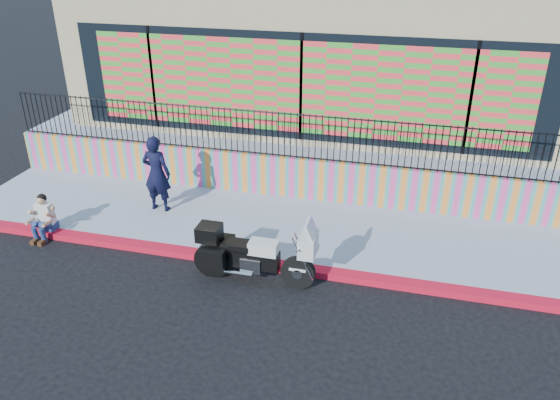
% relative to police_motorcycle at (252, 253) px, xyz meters
% --- Properties ---
extents(ground, '(90.00, 90.00, 0.00)m').
position_rel_police_motorcycle_xyz_m(ground, '(-0.06, 0.53, -0.66)').
color(ground, black).
rests_on(ground, ground).
extents(red_curb, '(16.00, 0.30, 0.15)m').
position_rel_police_motorcycle_xyz_m(red_curb, '(-0.06, 0.53, -0.58)').
color(red_curb, red).
rests_on(red_curb, ground).
extents(sidewalk, '(16.00, 3.00, 0.15)m').
position_rel_police_motorcycle_xyz_m(sidewalk, '(-0.06, 2.18, -0.58)').
color(sidewalk, '#888DA3').
rests_on(sidewalk, ground).
extents(mural_wall, '(16.00, 0.20, 1.10)m').
position_rel_police_motorcycle_xyz_m(mural_wall, '(-0.06, 3.78, 0.04)').
color(mural_wall, '#EA3D8B').
rests_on(mural_wall, sidewalk).
extents(metal_fence, '(15.80, 0.04, 1.20)m').
position_rel_police_motorcycle_xyz_m(metal_fence, '(-0.06, 3.78, 1.19)').
color(metal_fence, black).
rests_on(metal_fence, mural_wall).
extents(elevated_platform, '(16.00, 10.00, 1.25)m').
position_rel_police_motorcycle_xyz_m(elevated_platform, '(-0.06, 8.88, -0.03)').
color(elevated_platform, '#888DA3').
rests_on(elevated_platform, ground).
extents(storefront_building, '(14.00, 8.06, 4.00)m').
position_rel_police_motorcycle_xyz_m(storefront_building, '(-0.06, 8.66, 2.59)').
color(storefront_building, tan).
rests_on(storefront_building, elevated_platform).
extents(police_motorcycle, '(2.52, 0.83, 1.57)m').
position_rel_police_motorcycle_xyz_m(police_motorcycle, '(0.00, 0.00, 0.00)').
color(police_motorcycle, black).
rests_on(police_motorcycle, ground).
extents(police_officer, '(0.72, 0.48, 1.96)m').
position_rel_police_motorcycle_xyz_m(police_officer, '(-3.14, 2.21, 0.47)').
color(police_officer, black).
rests_on(police_officer, sidewalk).
extents(seated_man, '(0.54, 0.71, 1.06)m').
position_rel_police_motorcycle_xyz_m(seated_man, '(-5.25, 0.42, -0.21)').
color(seated_man, navy).
rests_on(seated_man, ground).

